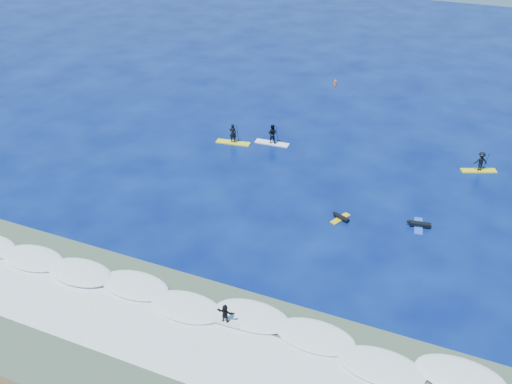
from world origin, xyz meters
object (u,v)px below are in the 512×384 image
at_px(sup_paddler_left, 233,136).
at_px(marker_buoy, 335,82).
at_px(sup_paddler_center, 272,135).
at_px(sup_paddler_right, 480,163).
at_px(prone_paddler_far, 419,225).
at_px(wave_surfer, 225,315).
at_px(prone_paddler_near, 341,218).

bearing_deg(sup_paddler_left, marker_buoy, 68.91).
height_order(sup_paddler_center, sup_paddler_right, sup_paddler_center).
height_order(prone_paddler_far, wave_surfer, wave_surfer).
xyz_separation_m(prone_paddler_far, marker_buoy, (-14.25, 26.12, 0.16)).
relative_size(sup_paddler_center, wave_surfer, 1.79).
height_order(sup_paddler_right, wave_surfer, sup_paddler_right).
xyz_separation_m(sup_paddler_left, marker_buoy, (4.43, 18.93, -0.40)).
relative_size(wave_surfer, marker_buoy, 2.51).
height_order(prone_paddler_near, marker_buoy, marker_buoy).
distance_m(sup_paddler_left, sup_paddler_right, 22.31).
bearing_deg(marker_buoy, sup_paddler_right, -41.20).
relative_size(sup_paddler_left, wave_surfer, 1.81).
bearing_deg(marker_buoy, sup_paddler_center, -93.21).
relative_size(sup_paddler_left, sup_paddler_center, 1.01).
distance_m(sup_paddler_center, prone_paddler_near, 13.84).
height_order(sup_paddler_left, sup_paddler_right, sup_paddler_left).
bearing_deg(sup_paddler_center, prone_paddler_far, -32.70).
relative_size(sup_paddler_right, prone_paddler_far, 1.33).
height_order(sup_paddler_center, prone_paddler_near, sup_paddler_center).
bearing_deg(wave_surfer, prone_paddler_near, 75.08).
height_order(sup_paddler_left, prone_paddler_far, sup_paddler_left).
relative_size(prone_paddler_far, wave_surfer, 1.25).
bearing_deg(prone_paddler_near, sup_paddler_left, 79.58).
distance_m(prone_paddler_near, wave_surfer, 13.85).
height_order(sup_paddler_right, prone_paddler_far, sup_paddler_right).
relative_size(sup_paddler_right, wave_surfer, 1.67).
xyz_separation_m(sup_paddler_left, prone_paddler_near, (13.07, -8.56, -0.58)).
bearing_deg(prone_paddler_far, wave_surfer, 139.91).
height_order(sup_paddler_left, sup_paddler_center, same).
distance_m(sup_paddler_center, marker_buoy, 17.59).
bearing_deg(sup_paddler_center, prone_paddler_near, -49.27).
bearing_deg(sup_paddler_right, sup_paddler_center, 163.07).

